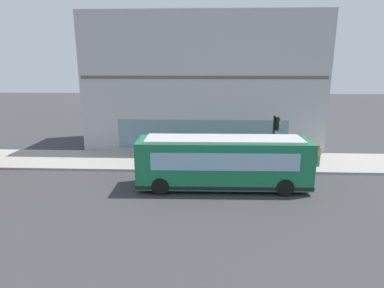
{
  "coord_description": "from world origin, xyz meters",
  "views": [
    {
      "loc": [
        -18.37,
        -0.28,
        7.32
      ],
      "look_at": [
        2.19,
        0.62,
        2.1
      ],
      "focal_mm": 30.35,
      "sensor_mm": 36.0,
      "label": 1
    }
  ],
  "objects_px": {
    "pedestrian_near_hydrant": "(155,146)",
    "newspaper_vending_box": "(247,161)",
    "pedestrian_by_light_pole": "(277,143)",
    "traffic_light_near_corner": "(275,132)",
    "city_bus_nearside": "(223,163)",
    "fire_hydrant": "(284,157)",
    "pedestrian_near_building_entrance": "(319,154)",
    "pedestrian_walking_along_curb": "(297,148)"
  },
  "relations": [
    {
      "from": "pedestrian_by_light_pole",
      "to": "pedestrian_near_hydrant",
      "type": "xyz_separation_m",
      "value": [
        -0.81,
        9.45,
        -0.17
      ]
    },
    {
      "from": "city_bus_nearside",
      "to": "pedestrian_near_building_entrance",
      "type": "height_order",
      "value": "city_bus_nearside"
    },
    {
      "from": "traffic_light_near_corner",
      "to": "fire_hydrant",
      "type": "bearing_deg",
      "value": -36.45
    },
    {
      "from": "pedestrian_walking_along_curb",
      "to": "pedestrian_near_building_entrance",
      "type": "relative_size",
      "value": 1.03
    },
    {
      "from": "pedestrian_near_hydrant",
      "to": "traffic_light_near_corner",
      "type": "bearing_deg",
      "value": -104.73
    },
    {
      "from": "traffic_light_near_corner",
      "to": "pedestrian_near_building_entrance",
      "type": "xyz_separation_m",
      "value": [
        0.64,
        -3.26,
        -1.69
      ]
    },
    {
      "from": "fire_hydrant",
      "to": "city_bus_nearside",
      "type": "bearing_deg",
      "value": 135.36
    },
    {
      "from": "traffic_light_near_corner",
      "to": "newspaper_vending_box",
      "type": "xyz_separation_m",
      "value": [
        0.17,
        1.83,
        -2.13
      ]
    },
    {
      "from": "pedestrian_walking_along_curb",
      "to": "pedestrian_near_building_entrance",
      "type": "height_order",
      "value": "pedestrian_walking_along_curb"
    },
    {
      "from": "city_bus_nearside",
      "to": "fire_hydrant",
      "type": "xyz_separation_m",
      "value": [
        4.84,
        -4.78,
        -1.04
      ]
    },
    {
      "from": "city_bus_nearside",
      "to": "pedestrian_near_hydrant",
      "type": "height_order",
      "value": "city_bus_nearside"
    },
    {
      "from": "pedestrian_walking_along_curb",
      "to": "fire_hydrant",
      "type": "bearing_deg",
      "value": 121.87
    },
    {
      "from": "pedestrian_near_building_entrance",
      "to": "newspaper_vending_box",
      "type": "xyz_separation_m",
      "value": [
        -0.47,
        5.09,
        -0.44
      ]
    },
    {
      "from": "traffic_light_near_corner",
      "to": "pedestrian_by_light_pole",
      "type": "distance_m",
      "value": 3.53
    },
    {
      "from": "pedestrian_near_building_entrance",
      "to": "newspaper_vending_box",
      "type": "relative_size",
      "value": 1.75
    },
    {
      "from": "traffic_light_near_corner",
      "to": "pedestrian_walking_along_curb",
      "type": "bearing_deg",
      "value": -45.16
    },
    {
      "from": "pedestrian_by_light_pole",
      "to": "pedestrian_walking_along_curb",
      "type": "xyz_separation_m",
      "value": [
        -0.92,
        -1.32,
        -0.14
      ]
    },
    {
      "from": "city_bus_nearside",
      "to": "pedestrian_near_hydrant",
      "type": "xyz_separation_m",
      "value": [
        5.61,
        4.92,
        -0.51
      ]
    },
    {
      "from": "newspaper_vending_box",
      "to": "traffic_light_near_corner",
      "type": "bearing_deg",
      "value": -95.41
    },
    {
      "from": "pedestrian_near_building_entrance",
      "to": "pedestrian_walking_along_curb",
      "type": "bearing_deg",
      "value": 35.89
    },
    {
      "from": "pedestrian_by_light_pole",
      "to": "pedestrian_near_hydrant",
      "type": "height_order",
      "value": "pedestrian_by_light_pole"
    },
    {
      "from": "pedestrian_walking_along_curb",
      "to": "newspaper_vending_box",
      "type": "relative_size",
      "value": 1.8
    },
    {
      "from": "pedestrian_near_hydrant",
      "to": "pedestrian_near_building_entrance",
      "type": "height_order",
      "value": "pedestrian_near_building_entrance"
    },
    {
      "from": "traffic_light_near_corner",
      "to": "pedestrian_near_building_entrance",
      "type": "height_order",
      "value": "traffic_light_near_corner"
    },
    {
      "from": "traffic_light_near_corner",
      "to": "city_bus_nearside",
      "type": "bearing_deg",
      "value": 132.32
    },
    {
      "from": "pedestrian_near_hydrant",
      "to": "newspaper_vending_box",
      "type": "height_order",
      "value": "pedestrian_near_hydrant"
    },
    {
      "from": "pedestrian_walking_along_curb",
      "to": "pedestrian_near_building_entrance",
      "type": "xyz_separation_m",
      "value": [
        -1.51,
        -1.1,
        -0.03
      ]
    },
    {
      "from": "fire_hydrant",
      "to": "pedestrian_near_hydrant",
      "type": "height_order",
      "value": "pedestrian_near_hydrant"
    },
    {
      "from": "fire_hydrant",
      "to": "newspaper_vending_box",
      "type": "bearing_deg",
      "value": 114.24
    },
    {
      "from": "city_bus_nearside",
      "to": "pedestrian_walking_along_curb",
      "type": "distance_m",
      "value": 8.05
    },
    {
      "from": "city_bus_nearside",
      "to": "pedestrian_walking_along_curb",
      "type": "xyz_separation_m",
      "value": [
        5.51,
        -5.85,
        -0.48
      ]
    },
    {
      "from": "pedestrian_near_hydrant",
      "to": "pedestrian_near_building_entrance",
      "type": "distance_m",
      "value": 11.98
    },
    {
      "from": "fire_hydrant",
      "to": "pedestrian_near_building_entrance",
      "type": "relative_size",
      "value": 0.47
    },
    {
      "from": "pedestrian_near_hydrant",
      "to": "city_bus_nearside",
      "type": "bearing_deg",
      "value": -138.75
    },
    {
      "from": "traffic_light_near_corner",
      "to": "newspaper_vending_box",
      "type": "bearing_deg",
      "value": 84.59
    },
    {
      "from": "newspaper_vending_box",
      "to": "pedestrian_by_light_pole",
      "type": "bearing_deg",
      "value": -42.64
    },
    {
      "from": "pedestrian_by_light_pole",
      "to": "pedestrian_near_building_entrance",
      "type": "distance_m",
      "value": 3.43
    },
    {
      "from": "pedestrian_walking_along_curb",
      "to": "pedestrian_near_building_entrance",
      "type": "distance_m",
      "value": 1.87
    },
    {
      "from": "city_bus_nearside",
      "to": "newspaper_vending_box",
      "type": "xyz_separation_m",
      "value": [
        3.52,
        -1.85,
        -0.95
      ]
    },
    {
      "from": "pedestrian_near_hydrant",
      "to": "newspaper_vending_box",
      "type": "relative_size",
      "value": 1.75
    },
    {
      "from": "pedestrian_near_hydrant",
      "to": "pedestrian_by_light_pole",
      "type": "bearing_deg",
      "value": -85.07
    },
    {
      "from": "traffic_light_near_corner",
      "to": "pedestrian_near_hydrant",
      "type": "xyz_separation_m",
      "value": [
        2.26,
        8.6,
        -1.69
      ]
    }
  ]
}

